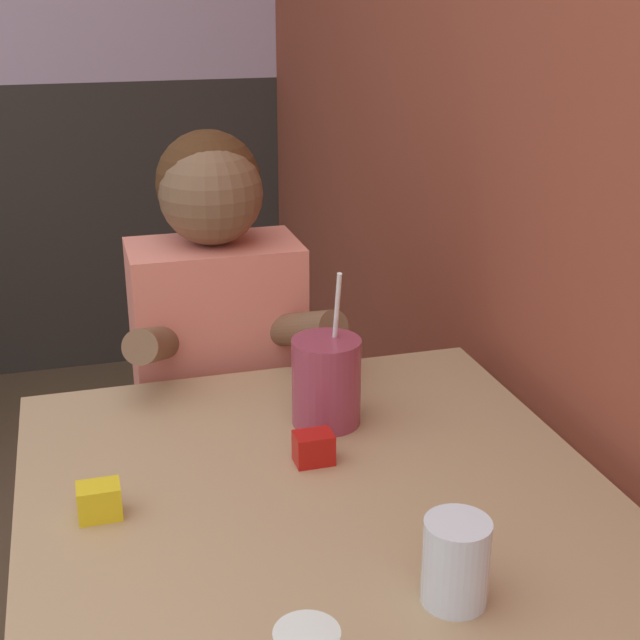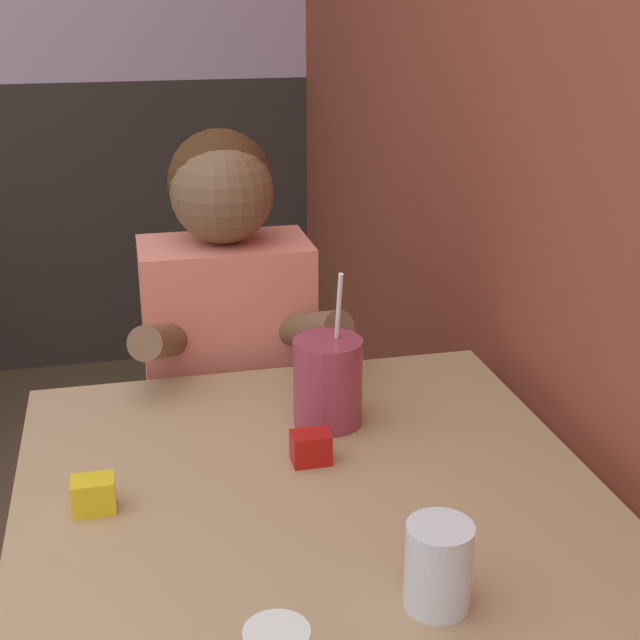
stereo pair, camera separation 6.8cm
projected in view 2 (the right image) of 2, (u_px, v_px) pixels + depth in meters
brick_wall_right at (442, 23)px, 2.06m from camera, size 0.08×4.74×2.70m
main_table at (316, 540)px, 1.31m from camera, size 0.86×0.96×0.74m
person_seated at (230, 395)px, 1.89m from camera, size 0.42×0.41×1.18m
cocktail_pitcher at (328, 382)px, 1.49m from camera, size 0.12×0.12×0.27m
glass_near_pitcher at (438, 566)px, 1.06m from camera, size 0.08×0.08×0.11m
condiment_ketchup at (311, 448)px, 1.38m from camera, size 0.06×0.04×0.05m
condiment_mustard at (94, 495)px, 1.26m from camera, size 0.06×0.04×0.05m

